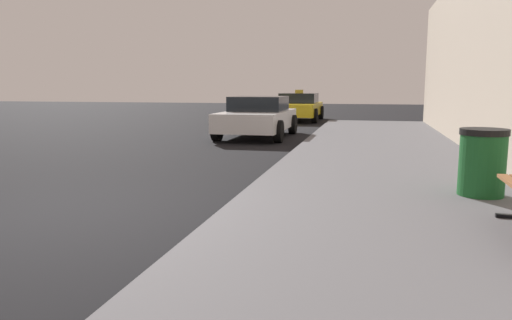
% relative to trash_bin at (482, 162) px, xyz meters
% --- Properties ---
extents(ground_plane, '(80.00, 80.00, 0.00)m').
position_rel_trash_bin_xyz_m(ground_plane, '(-5.14, -1.82, -0.60)').
color(ground_plane, black).
extents(sidewalk, '(4.00, 32.00, 0.15)m').
position_rel_trash_bin_xyz_m(sidewalk, '(-1.14, -1.82, -0.52)').
color(sidewalk, '#5B5B60').
rests_on(sidewalk, ground_plane).
extents(trash_bin, '(0.61, 0.61, 0.88)m').
position_rel_trash_bin_xyz_m(trash_bin, '(0.00, 0.00, 0.00)').
color(trash_bin, '#195926').
rests_on(trash_bin, sidewalk).
extents(car_white, '(2.05, 4.09, 1.27)m').
position_rel_trash_bin_xyz_m(car_white, '(-4.87, 7.97, 0.05)').
color(car_white, white).
rests_on(car_white, ground_plane).
extents(car_yellow, '(2.05, 4.28, 1.43)m').
position_rel_trash_bin_xyz_m(car_yellow, '(-4.68, 15.56, 0.05)').
color(car_yellow, yellow).
rests_on(car_yellow, ground_plane).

